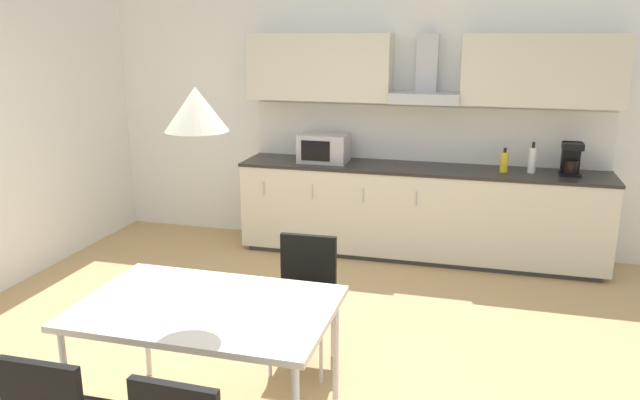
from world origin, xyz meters
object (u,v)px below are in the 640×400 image
object	(u,v)px
bottle_white	(532,160)
dining_table	(207,312)
bottle_yellow	(504,162)
chair_far_right	(305,288)
coffee_maker	(571,159)
microwave	(324,148)
pendant_lamp	(196,109)

from	to	relation	value
bottle_white	dining_table	bearing A→B (deg)	-120.19
bottle_yellow	chair_far_right	xyz separation A→B (m)	(-1.26, -2.26, -0.47)
coffee_maker	bottle_white	world-z (taller)	coffee_maker
bottle_yellow	dining_table	xyz separation A→B (m)	(-1.57, -3.09, -0.30)
microwave	coffee_maker	xyz separation A→B (m)	(2.32, 0.03, 0.01)
bottle_yellow	chair_far_right	distance (m)	2.63
coffee_maker	bottle_white	size ratio (longest dim) A/B	1.05
microwave	pendant_lamp	distance (m)	3.20
microwave	bottle_white	world-z (taller)	bottle_white
dining_table	chair_far_right	world-z (taller)	chair_far_right
microwave	pendant_lamp	bearing A→B (deg)	-86.93
bottle_yellow	pendant_lamp	distance (m)	3.56
bottle_yellow	bottle_white	world-z (taller)	bottle_white
pendant_lamp	microwave	bearing A→B (deg)	93.07
microwave	dining_table	bearing A→B (deg)	-86.93
coffee_maker	pendant_lamp	world-z (taller)	pendant_lamp
bottle_yellow	chair_far_right	size ratio (longest dim) A/B	0.26
dining_table	chair_far_right	distance (m)	0.91
coffee_maker	bottle_yellow	bearing A→B (deg)	-176.27
dining_table	bottle_yellow	bearing A→B (deg)	63.09
bottle_white	chair_far_right	size ratio (longest dim) A/B	0.33
coffee_maker	bottle_white	xyz separation A→B (m)	(-0.33, -0.01, -0.03)
microwave	bottle_yellow	world-z (taller)	microwave
coffee_maker	dining_table	world-z (taller)	coffee_maker
microwave	bottle_white	xyz separation A→B (m)	(1.98, 0.02, -0.02)
bottle_white	pendant_lamp	size ratio (longest dim) A/B	0.89
coffee_maker	pendant_lamp	distance (m)	3.87
microwave	bottle_yellow	distance (m)	1.74
microwave	chair_far_right	distance (m)	2.37
bottle_yellow	dining_table	distance (m)	3.48
bottle_yellow	bottle_white	bearing A→B (deg)	7.09
microwave	coffee_maker	size ratio (longest dim) A/B	1.60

